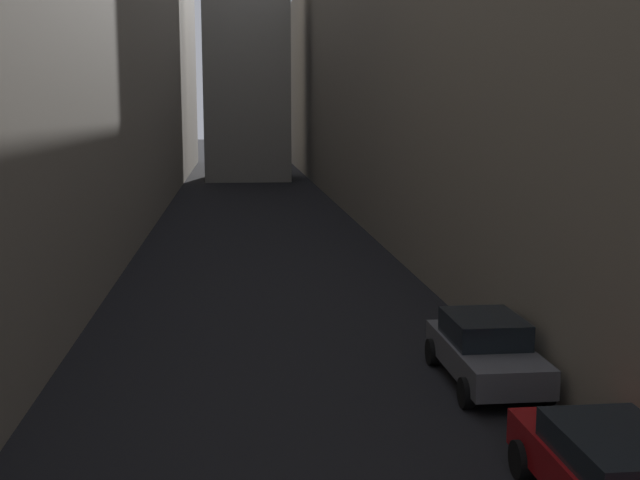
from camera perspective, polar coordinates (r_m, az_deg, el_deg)
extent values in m
plane|color=black|center=(42.88, -4.40, 0.89)|extent=(264.00, 264.00, 0.00)
cube|color=#756B5B|center=(46.56, 11.26, 12.63)|extent=(13.89, 108.00, 18.22)
cube|color=black|center=(13.08, 20.32, -13.64)|extent=(1.61, 2.44, 0.46)
cylinder|color=black|center=(14.47, 13.96, -14.79)|extent=(0.22, 0.66, 0.66)
cylinder|color=black|center=(15.12, 20.38, -14.02)|extent=(0.22, 0.66, 0.66)
cube|color=#4C4C51|center=(18.81, 11.61, -8.03)|extent=(1.74, 4.26, 0.63)
cube|color=black|center=(18.81, 11.49, -6.12)|extent=(1.60, 2.08, 0.57)
cylinder|color=black|center=(20.00, 7.92, -7.82)|extent=(0.22, 0.65, 0.65)
cylinder|color=black|center=(20.48, 12.69, -7.56)|extent=(0.22, 0.65, 0.65)
cylinder|color=black|center=(17.35, 10.25, -10.56)|extent=(0.22, 0.65, 0.65)
cylinder|color=black|center=(17.90, 15.69, -10.14)|extent=(0.22, 0.65, 0.65)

